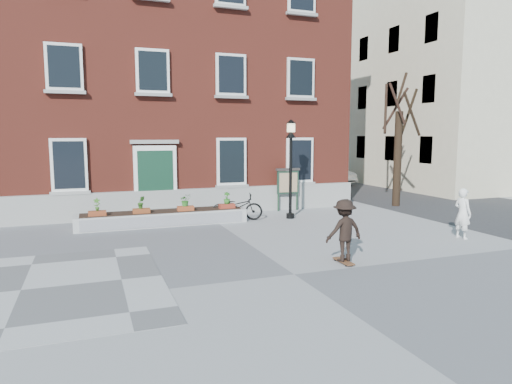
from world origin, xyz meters
name	(u,v)px	position (x,y,z in m)	size (l,w,h in m)	color
ground	(294,274)	(0.00, 0.00, 0.00)	(100.00, 100.00, 0.00)	gray
checker_patch	(21,290)	(-6.00, 1.00, 0.01)	(6.00, 6.00, 0.01)	#5A5A5D
bicycle	(237,207)	(0.85, 7.11, 0.53)	(0.70, 2.00, 1.05)	black
parked_car	(331,174)	(11.12, 17.81, 0.66)	(1.40, 4.00, 1.32)	silver
bystander	(463,213)	(6.70, 1.61, 0.82)	(0.60, 0.39, 1.63)	white
brick_building	(138,74)	(-2.00, 13.98, 6.30)	(18.40, 10.85, 12.60)	maroon
planter_assembly	(163,217)	(-1.99, 7.18, 0.31)	(6.20, 1.12, 1.15)	silver
bare_tree	(398,146)	(9.01, 8.01, 2.79)	(1.83, 1.83, 6.16)	black
side_street	(400,86)	(17.99, 19.78, 7.02)	(15.20, 36.00, 14.50)	#38383B
lamp_post	(291,155)	(3.00, 6.80, 2.54)	(0.40, 0.40, 3.93)	black
notice_board	(288,182)	(3.68, 8.57, 1.26)	(1.10, 0.16, 1.87)	#193220
skateboarder	(344,230)	(1.61, 0.42, 0.88)	(1.08, 0.78, 1.69)	brown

